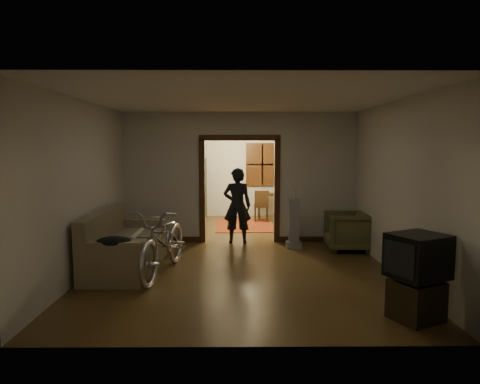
{
  "coord_description": "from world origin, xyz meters",
  "views": [
    {
      "loc": [
        -0.07,
        -8.48,
        2.06
      ],
      "look_at": [
        0.0,
        -0.3,
        1.2
      ],
      "focal_mm": 32.0,
      "sensor_mm": 36.0,
      "label": 1
    }
  ],
  "objects_px": {
    "person": "(237,206)",
    "locker": "(190,188)",
    "bicycle": "(164,240)",
    "armchair": "(347,231)",
    "sofa": "(127,240)",
    "desk": "(274,206)"
  },
  "relations": [
    {
      "from": "bicycle",
      "to": "armchair",
      "type": "distance_m",
      "value": 3.76
    },
    {
      "from": "sofa",
      "to": "locker",
      "type": "bearing_deg",
      "value": 85.61
    },
    {
      "from": "armchair",
      "to": "person",
      "type": "height_order",
      "value": "person"
    },
    {
      "from": "sofa",
      "to": "armchair",
      "type": "relative_size",
      "value": 2.53
    },
    {
      "from": "armchair",
      "to": "desk",
      "type": "bearing_deg",
      "value": -161.07
    },
    {
      "from": "bicycle",
      "to": "person",
      "type": "relative_size",
      "value": 1.3
    },
    {
      "from": "person",
      "to": "locker",
      "type": "distance_m",
      "value": 3.61
    },
    {
      "from": "bicycle",
      "to": "person",
      "type": "distance_m",
      "value": 2.57
    },
    {
      "from": "bicycle",
      "to": "locker",
      "type": "bearing_deg",
      "value": 99.64
    },
    {
      "from": "sofa",
      "to": "locker",
      "type": "relative_size",
      "value": 1.24
    },
    {
      "from": "bicycle",
      "to": "desk",
      "type": "distance_m",
      "value": 5.94
    },
    {
      "from": "armchair",
      "to": "locker",
      "type": "height_order",
      "value": "locker"
    },
    {
      "from": "bicycle",
      "to": "person",
      "type": "bearing_deg",
      "value": 70.08
    },
    {
      "from": "sofa",
      "to": "desk",
      "type": "bearing_deg",
      "value": 61.49
    },
    {
      "from": "armchair",
      "to": "desk",
      "type": "height_order",
      "value": "armchair"
    },
    {
      "from": "person",
      "to": "armchair",
      "type": "bearing_deg",
      "value": 163.83
    },
    {
      "from": "bicycle",
      "to": "locker",
      "type": "xyz_separation_m",
      "value": [
        -0.19,
        5.6,
        0.32
      ]
    },
    {
      "from": "person",
      "to": "sofa",
      "type": "bearing_deg",
      "value": 46.83
    },
    {
      "from": "desk",
      "to": "bicycle",
      "type": "bearing_deg",
      "value": -108.99
    },
    {
      "from": "armchair",
      "to": "sofa",
      "type": "bearing_deg",
      "value": -69.52
    },
    {
      "from": "sofa",
      "to": "bicycle",
      "type": "xyz_separation_m",
      "value": [
        0.69,
        -0.3,
        0.06
      ]
    },
    {
      "from": "sofa",
      "to": "bicycle",
      "type": "distance_m",
      "value": 0.75
    }
  ]
}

